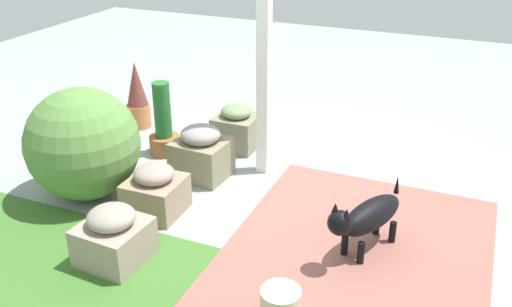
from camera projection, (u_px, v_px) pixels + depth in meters
The scene contains 11 objects.
ground_plane at pixel (277, 188), 4.85m from camera, with size 12.00×12.00×0.00m, color #969F9B.
brick_path at pixel (353, 260), 3.91m from camera, with size 1.80×2.40×0.02m, color #965C51.
porch_pillar at pixel (264, 61), 4.71m from camera, with size 0.10×0.10×2.07m, color white.
stone_planter_nearest at pixel (237, 128), 5.51m from camera, with size 0.41×0.38×0.45m.
stone_planter_near at pixel (201, 153), 4.96m from camera, with size 0.49×0.44×0.49m.
stone_planter_mid at pixel (155, 191), 4.42m from camera, with size 0.43×0.43×0.41m.
stone_planter_far at pixel (114, 236), 3.85m from camera, with size 0.45×0.46×0.42m.
round_shrub at pixel (83, 144), 4.56m from camera, with size 0.93×0.93×0.93m, color #58873F.
terracotta_pot_spiky at pixel (137, 97), 5.93m from camera, with size 0.25×0.25×0.72m.
terracotta_pot_tall at pixel (164, 128), 5.37m from camera, with size 0.29×0.29×0.72m.
dog at pixel (367, 217), 3.88m from camera, with size 0.44×0.72×0.51m.
Camera 1 is at (-1.49, 3.98, 2.37)m, focal length 39.43 mm.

